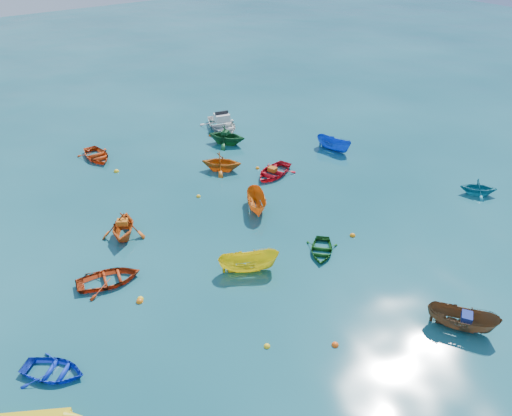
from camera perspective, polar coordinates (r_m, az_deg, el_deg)
ground at (r=28.11m, az=6.07°, el=-5.02°), size 160.00×160.00×0.00m
dinghy_blue_sw at (r=23.36m, az=-22.07°, el=-17.17°), size 3.27×3.32×0.56m
sampan_brown_mid at (r=25.34m, az=22.25°, el=-12.60°), size 2.68×3.29×1.22m
dinghy_orange_w at (r=30.24m, az=-14.80°, el=-3.08°), size 3.71×3.84×1.55m
sampan_yellow_mid at (r=26.65m, az=-0.82°, el=-7.17°), size 3.40×2.62×1.24m
dinghy_green_e at (r=28.17m, az=7.46°, el=-5.04°), size 3.09×3.08×0.53m
dinghy_cyan_se at (r=36.46m, az=23.93°, el=1.46°), size 3.06×3.07×1.23m
dinghy_red_nw at (r=26.99m, az=-16.38°, el=-8.15°), size 3.67×3.00×0.67m
sampan_orange_n at (r=31.70m, az=0.10°, el=-0.13°), size 2.54×3.26×1.20m
dinghy_green_n at (r=40.59m, az=-3.37°, el=7.33°), size 3.94×4.05×1.62m
dinghy_red_ne at (r=35.75m, az=1.97°, el=3.80°), size 4.02×3.41×0.71m
sampan_blue_far at (r=39.94m, az=8.82°, el=6.57°), size 1.81×3.21×1.17m
dinghy_red_far at (r=40.00m, az=-17.69°, el=5.43°), size 2.39×3.32×0.69m
dinghy_orange_far at (r=36.47m, az=-3.93°, el=4.34°), size 3.80×3.80×1.52m
motorboat_white at (r=43.36m, az=-3.88°, el=8.96°), size 4.20×5.12×1.53m
tarp_blue_a at (r=24.86m, az=22.95°, el=-11.39°), size 0.78×0.73×0.30m
tarp_orange_a at (r=29.78m, az=-15.02°, el=-1.57°), size 0.76×0.71×0.30m
tarp_green_b at (r=40.24m, az=-3.54°, el=8.60°), size 0.77×0.73×0.30m
tarp_orange_b at (r=35.45m, az=1.90°, el=4.45°), size 0.61×0.70×0.28m
buoy_or_a at (r=23.10m, az=9.02°, el=-15.24°), size 0.32×0.32×0.32m
buoy_ye_a at (r=22.79m, az=1.26°, el=-15.56°), size 0.29×0.29×0.29m
buoy_or_b at (r=29.76m, az=10.97°, el=-3.15°), size 0.34×0.34×0.34m
buoy_ye_b at (r=25.59m, az=-13.07°, el=-10.14°), size 0.32×0.32×0.32m
buoy_or_c at (r=25.46m, az=-13.14°, el=-10.41°), size 0.35×0.35×0.35m
buoy_ye_c at (r=33.27m, az=-6.59°, el=1.30°), size 0.30×0.30×0.30m
buoy_or_d at (r=36.61m, az=0.17°, el=4.54°), size 0.30×0.30×0.30m
buoy_ye_d at (r=37.55m, az=-15.66°, el=4.02°), size 0.38×0.38×0.38m
buoy_or_e at (r=42.17m, az=-5.19°, el=8.22°), size 0.34×0.34×0.34m
buoy_ye_e at (r=44.10m, az=-3.23°, el=9.39°), size 0.32×0.32×0.32m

